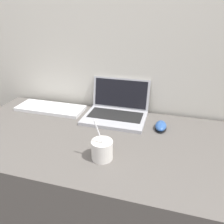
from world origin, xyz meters
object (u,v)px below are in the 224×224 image
(drink_cup, at_px, (102,149))
(external_keyboard, at_px, (51,108))
(computer_mouse, at_px, (161,126))
(laptop, at_px, (117,110))

(drink_cup, height_order, external_keyboard, drink_cup)
(external_keyboard, bearing_deg, drink_cup, -39.12)
(computer_mouse, xyz_separation_m, external_keyboard, (-0.72, 0.06, -0.01))
(drink_cup, bearing_deg, computer_mouse, 55.70)
(laptop, relative_size, computer_mouse, 3.18)
(laptop, height_order, computer_mouse, laptop)
(drink_cup, height_order, computer_mouse, drink_cup)
(computer_mouse, bearing_deg, laptop, 163.16)
(drink_cup, distance_m, external_keyboard, 0.63)
(laptop, xyz_separation_m, drink_cup, (0.04, -0.42, 0.00))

